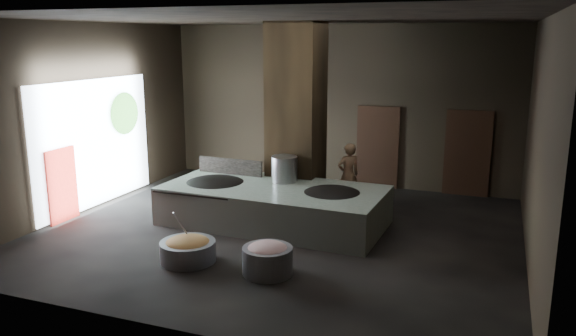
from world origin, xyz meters
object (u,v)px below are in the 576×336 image
at_px(stock_pot, 284,170).
at_px(hearth_platform, 274,205).
at_px(wok_left, 215,186).
at_px(veg_basin, 188,251).
at_px(cook, 348,175).
at_px(wok_right, 332,197).
at_px(meat_basin, 268,261).

bearing_deg(stock_pot, hearth_platform, -95.19).
height_order(wok_left, veg_basin, wok_left).
bearing_deg(cook, stock_pot, 9.57).
distance_m(wok_right, cook, 1.88).
distance_m(wok_left, meat_basin, 3.56).
xyz_separation_m(cook, meat_basin, (-0.27, -4.56, -0.55)).
relative_size(wok_left, veg_basin, 1.48).
relative_size(cook, meat_basin, 1.78).
height_order(wok_left, cook, cook).
xyz_separation_m(hearth_platform, stock_pot, (0.05, 0.55, 0.70)).
relative_size(stock_pot, meat_basin, 0.71).
bearing_deg(wok_left, wok_right, 2.05).
relative_size(cook, veg_basin, 1.53).
bearing_deg(wok_right, hearth_platform, -177.88).
relative_size(hearth_platform, stock_pot, 7.67).
height_order(hearth_platform, meat_basin, hearth_platform).
distance_m(hearth_platform, wok_right, 1.39).
bearing_deg(wok_left, stock_pot, 21.80).
xyz_separation_m(wok_right, stock_pot, (-1.30, 0.50, 0.38)).
relative_size(stock_pot, cook, 0.40).
relative_size(wok_left, cook, 0.97).
distance_m(wok_right, meat_basin, 2.76).
xyz_separation_m(wok_left, stock_pot, (1.50, 0.60, 0.38)).
bearing_deg(wok_right, stock_pot, 158.96).
distance_m(stock_pot, meat_basin, 3.42).
bearing_deg(veg_basin, hearth_platform, 75.47).
bearing_deg(veg_basin, wok_right, 52.81).
height_order(cook, meat_basin, cook).
bearing_deg(veg_basin, stock_pot, 77.05).
xyz_separation_m(wok_right, veg_basin, (-2.03, -2.68, -0.56)).
distance_m(wok_left, stock_pot, 1.66).
height_order(hearth_platform, veg_basin, hearth_platform).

